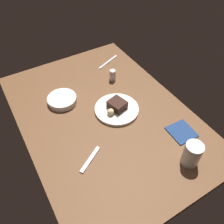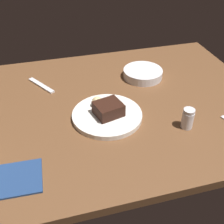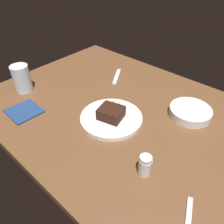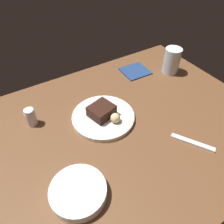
{
  "view_description": "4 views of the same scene",
  "coord_description": "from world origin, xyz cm",
  "px_view_note": "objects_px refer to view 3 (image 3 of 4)",
  "views": [
    {
      "loc": [
        -75.74,
        40.2,
        94.93
      ],
      "look_at": [
        -3.46,
        -2.99,
        6.06
      ],
      "focal_mm": 37.55,
      "sensor_mm": 36.0,
      "label": 1
    },
    {
      "loc": [
        -19.86,
        -82.28,
        63.34
      ],
      "look_at": [
        0.27,
        -8.28,
        5.72
      ],
      "focal_mm": 45.89,
      "sensor_mm": 36.0,
      "label": 2
    },
    {
      "loc": [
        43.03,
        -56.01,
        58.71
      ],
      "look_at": [
        -1.82,
        -6.16,
        5.86
      ],
      "focal_mm": 35.66,
      "sensor_mm": 36.0,
      "label": 3
    },
    {
      "loc": [
        27.31,
        45.19,
        63.64
      ],
      "look_at": [
        -3.05,
        -3.87,
        8.39
      ],
      "focal_mm": 35.36,
      "sensor_mm": 36.0,
      "label": 4
    }
  ],
  "objects_px": {
    "chocolate_cake_slice": "(111,113)",
    "water_glass": "(22,78)",
    "side_bowl": "(190,112)",
    "dessert_spoon": "(117,77)",
    "folded_napkin": "(24,111)",
    "bread_roll": "(116,104)",
    "salt_shaker": "(145,165)",
    "dessert_plate": "(111,118)"
  },
  "relations": [
    {
      "from": "salt_shaker",
      "to": "dessert_plate",
      "type": "bearing_deg",
      "value": 153.83
    },
    {
      "from": "water_glass",
      "to": "dessert_spoon",
      "type": "distance_m",
      "value": 0.45
    },
    {
      "from": "chocolate_cake_slice",
      "to": "water_glass",
      "type": "relative_size",
      "value": 0.71
    },
    {
      "from": "water_glass",
      "to": "folded_napkin",
      "type": "xyz_separation_m",
      "value": [
        0.14,
        -0.09,
        -0.06
      ]
    },
    {
      "from": "dessert_plate",
      "to": "chocolate_cake_slice",
      "type": "distance_m",
      "value": 0.03
    },
    {
      "from": "dessert_spoon",
      "to": "folded_napkin",
      "type": "distance_m",
      "value": 0.47
    },
    {
      "from": "salt_shaker",
      "to": "side_bowl",
      "type": "xyz_separation_m",
      "value": [
        -0.03,
        0.34,
        -0.02
      ]
    },
    {
      "from": "bread_roll",
      "to": "side_bowl",
      "type": "bearing_deg",
      "value": 36.94
    },
    {
      "from": "chocolate_cake_slice",
      "to": "side_bowl",
      "type": "distance_m",
      "value": 0.31
    },
    {
      "from": "salt_shaker",
      "to": "side_bowl",
      "type": "distance_m",
      "value": 0.35
    },
    {
      "from": "chocolate_cake_slice",
      "to": "water_glass",
      "type": "xyz_separation_m",
      "value": [
        -0.44,
        -0.1,
        0.02
      ]
    },
    {
      "from": "water_glass",
      "to": "side_bowl",
      "type": "height_order",
      "value": "water_glass"
    },
    {
      "from": "chocolate_cake_slice",
      "to": "dessert_spoon",
      "type": "relative_size",
      "value": 0.58
    },
    {
      "from": "dessert_spoon",
      "to": "folded_napkin",
      "type": "height_order",
      "value": "dessert_spoon"
    },
    {
      "from": "side_bowl",
      "to": "folded_napkin",
      "type": "distance_m",
      "value": 0.66
    },
    {
      "from": "side_bowl",
      "to": "dessert_spoon",
      "type": "height_order",
      "value": "side_bowl"
    },
    {
      "from": "dessert_spoon",
      "to": "chocolate_cake_slice",
      "type": "bearing_deg",
      "value": -173.98
    },
    {
      "from": "dessert_plate",
      "to": "water_glass",
      "type": "height_order",
      "value": "water_glass"
    },
    {
      "from": "side_bowl",
      "to": "folded_napkin",
      "type": "height_order",
      "value": "side_bowl"
    },
    {
      "from": "bread_roll",
      "to": "water_glass",
      "type": "relative_size",
      "value": 0.3
    },
    {
      "from": "dessert_spoon",
      "to": "side_bowl",
      "type": "bearing_deg",
      "value": -126.63
    },
    {
      "from": "dessert_plate",
      "to": "bread_roll",
      "type": "distance_m",
      "value": 0.06
    },
    {
      "from": "bread_roll",
      "to": "salt_shaker",
      "type": "height_order",
      "value": "salt_shaker"
    },
    {
      "from": "bread_roll",
      "to": "salt_shaker",
      "type": "xyz_separation_m",
      "value": [
        0.26,
        -0.17,
        -0.0
      ]
    },
    {
      "from": "chocolate_cake_slice",
      "to": "water_glass",
      "type": "distance_m",
      "value": 0.46
    },
    {
      "from": "dessert_plate",
      "to": "side_bowl",
      "type": "distance_m",
      "value": 0.31
    },
    {
      "from": "side_bowl",
      "to": "folded_napkin",
      "type": "bearing_deg",
      "value": -140.03
    },
    {
      "from": "chocolate_cake_slice",
      "to": "bread_roll",
      "type": "distance_m",
      "value": 0.06
    },
    {
      "from": "dessert_spoon",
      "to": "dessert_plate",
      "type": "bearing_deg",
      "value": -173.92
    },
    {
      "from": "dessert_plate",
      "to": "folded_napkin",
      "type": "xyz_separation_m",
      "value": [
        -0.3,
        -0.2,
        -0.01
      ]
    },
    {
      "from": "folded_napkin",
      "to": "salt_shaker",
      "type": "bearing_deg",
      "value": 8.69
    },
    {
      "from": "side_bowl",
      "to": "chocolate_cake_slice",
      "type": "bearing_deg",
      "value": -131.93
    },
    {
      "from": "dessert_plate",
      "to": "chocolate_cake_slice",
      "type": "bearing_deg",
      "value": -56.05
    },
    {
      "from": "bread_roll",
      "to": "salt_shaker",
      "type": "relative_size",
      "value": 0.52
    },
    {
      "from": "chocolate_cake_slice",
      "to": "side_bowl",
      "type": "bearing_deg",
      "value": 48.07
    },
    {
      "from": "folded_napkin",
      "to": "chocolate_cake_slice",
      "type": "bearing_deg",
      "value": 32.88
    },
    {
      "from": "folded_napkin",
      "to": "water_glass",
      "type": "bearing_deg",
      "value": 148.16
    },
    {
      "from": "salt_shaker",
      "to": "side_bowl",
      "type": "height_order",
      "value": "salt_shaker"
    },
    {
      "from": "side_bowl",
      "to": "folded_napkin",
      "type": "xyz_separation_m",
      "value": [
        -0.51,
        -0.43,
        -0.01
      ]
    },
    {
      "from": "chocolate_cake_slice",
      "to": "salt_shaker",
      "type": "xyz_separation_m",
      "value": [
        0.23,
        -0.11,
        -0.0
      ]
    },
    {
      "from": "dessert_plate",
      "to": "folded_napkin",
      "type": "distance_m",
      "value": 0.36
    },
    {
      "from": "side_bowl",
      "to": "salt_shaker",
      "type": "bearing_deg",
      "value": -85.71
    }
  ]
}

